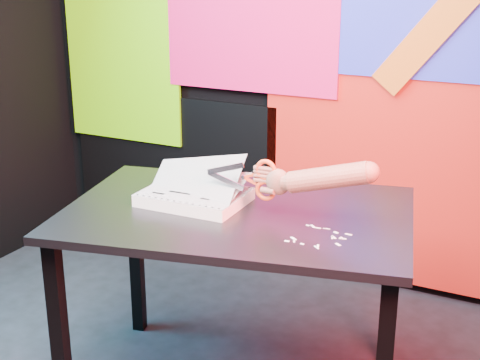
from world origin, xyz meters
The scene contains 7 objects.
room centered at (0.00, 0.00, 1.35)m, with size 3.01×3.01×2.71m.
backdrop centered at (0.06, 1.46, 0.96)m, with size 2.88×0.05×2.08m.
work_table centered at (0.24, 0.36, 0.66)m, with size 1.36×1.06×0.75m.
printout_stack centered at (0.07, 0.35, 0.77)m, with size 0.39×0.28×0.19m.
scissors centered at (0.34, 0.35, 0.88)m, with size 0.26×0.02×0.15m.
hand_forearm centered at (0.55, 0.36, 0.91)m, with size 0.42×0.09×0.16m.
paper_clippings centered at (0.59, 0.26, 0.75)m, with size 0.18×0.18×0.00m.
Camera 1 is at (1.26, -1.61, 1.59)m, focal length 50.00 mm.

